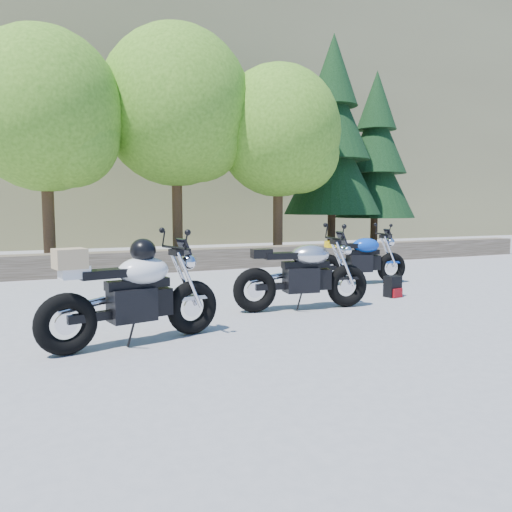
# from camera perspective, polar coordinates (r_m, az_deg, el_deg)

# --- Properties ---
(ground) EXTENTS (90.00, 90.00, 0.00)m
(ground) POSITION_cam_1_polar(r_m,az_deg,el_deg) (6.70, 1.98, -7.23)
(ground) COLOR gray
(ground) RESTS_ON ground
(stone_wall) EXTENTS (22.00, 0.55, 0.50)m
(stone_wall) POSITION_cam_1_polar(r_m,az_deg,el_deg) (11.78, -9.94, -0.52)
(stone_wall) COLOR #453D2E
(stone_wall) RESTS_ON ground
(hillside) EXTENTS (80.00, 30.00, 15.00)m
(hillside) POSITION_cam_1_polar(r_m,az_deg,el_deg) (34.89, -14.74, 15.32)
(hillside) COLOR olive
(hillside) RESTS_ON ground
(tree_decid_left) EXTENTS (3.67, 3.67, 5.62)m
(tree_decid_left) POSITION_cam_1_polar(r_m,az_deg,el_deg) (13.18, -22.54, 14.54)
(tree_decid_left) COLOR #382314
(tree_decid_left) RESTS_ON ground
(tree_decid_mid) EXTENTS (4.08, 4.08, 6.24)m
(tree_decid_mid) POSITION_cam_1_polar(r_m,az_deg,el_deg) (14.15, -8.65, 15.91)
(tree_decid_mid) COLOR #382314
(tree_decid_mid) RESTS_ON ground
(tree_decid_right) EXTENTS (3.54, 3.54, 5.41)m
(tree_decid_right) POSITION_cam_1_polar(r_m,az_deg,el_deg) (14.54, 3.05, 13.53)
(tree_decid_right) COLOR #382314
(tree_decid_right) RESTS_ON ground
(conifer_near) EXTENTS (3.17, 3.17, 7.06)m
(conifer_near) POSITION_cam_1_polar(r_m,az_deg,el_deg) (16.89, 8.76, 12.98)
(conifer_near) COLOR #382314
(conifer_near) RESTS_ON ground
(conifer_far) EXTENTS (2.82, 2.82, 6.27)m
(conifer_far) POSITION_cam_1_polar(r_m,az_deg,el_deg) (18.59, 13.51, 10.93)
(conifer_far) COLOR #382314
(conifer_far) RESTS_ON ground
(silver_bike) EXTENTS (2.08, 0.66, 1.04)m
(silver_bike) POSITION_cam_1_polar(r_m,az_deg,el_deg) (7.27, 5.41, -2.17)
(silver_bike) COLOR black
(silver_bike) RESTS_ON ground
(white_bike) EXTENTS (2.06, 0.72, 1.15)m
(white_bike) POSITION_cam_1_polar(r_m,az_deg,el_deg) (5.57, -13.92, -4.11)
(white_bike) COLOR black
(white_bike) RESTS_ON ground
(blue_bike) EXTENTS (1.95, 0.62, 0.98)m
(blue_bike) POSITION_cam_1_polar(r_m,az_deg,el_deg) (9.85, 11.90, -0.41)
(blue_bike) COLOR black
(blue_bike) RESTS_ON ground
(backpack) EXTENTS (0.28, 0.26, 0.35)m
(backpack) POSITION_cam_1_polar(r_m,az_deg,el_deg) (8.61, 15.38, -3.42)
(backpack) COLOR black
(backpack) RESTS_ON ground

